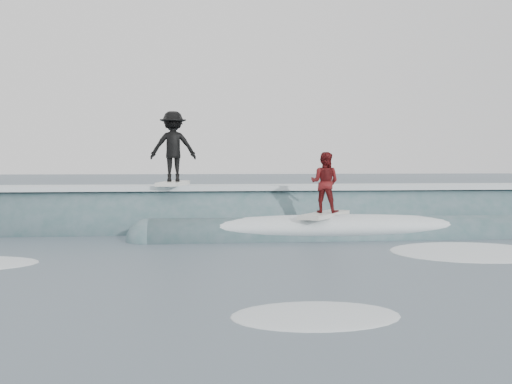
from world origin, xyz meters
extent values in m
plane|color=#415360|center=(0.00, 0.00, 0.00)|extent=(160.00, 160.00, 0.00)
cylinder|color=#385C5F|center=(0.00, 4.70, 0.00)|extent=(18.99, 2.22, 2.22)
cylinder|color=#385C5F|center=(1.80, 2.50, 0.00)|extent=(9.00, 1.09, 1.09)
sphere|color=#385C5F|center=(-2.70, 2.50, 0.00)|extent=(1.09, 1.09, 1.09)
sphere|color=#385C5F|center=(6.30, 2.50, 0.00)|extent=(1.09, 1.09, 1.09)
cube|color=white|center=(0.00, 4.70, 1.18)|extent=(18.00, 1.30, 0.14)
ellipsoid|color=white|center=(1.80, 2.50, 0.30)|extent=(7.60, 1.30, 0.60)
cube|color=silver|center=(-2.19, 4.70, 1.30)|extent=(0.89, 2.07, 0.10)
imported|color=black|center=(-2.19, 4.70, 2.32)|extent=(1.29, 0.79, 1.93)
cube|color=silver|center=(1.57, 2.50, 0.59)|extent=(1.61, 1.94, 0.10)
imported|color=#5C1112|center=(1.57, 2.50, 1.39)|extent=(0.90, 0.83, 1.49)
ellipsoid|color=white|center=(4.17, 0.17, 0.00)|extent=(4.00, 2.73, 0.10)
ellipsoid|color=white|center=(-0.11, -4.41, 0.00)|extent=(2.34, 1.60, 0.10)
cylinder|color=#385C5F|center=(-9.46, 14.00, 0.00)|extent=(22.00, 0.70, 0.70)
cylinder|color=#385C5F|center=(4.26, 18.00, 0.00)|extent=(22.00, 0.80, 0.80)
cylinder|color=#385C5F|center=(-0.21, 22.00, 0.00)|extent=(22.00, 0.60, 0.60)
camera|label=1|loc=(-1.56, -11.20, 1.88)|focal=40.00mm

